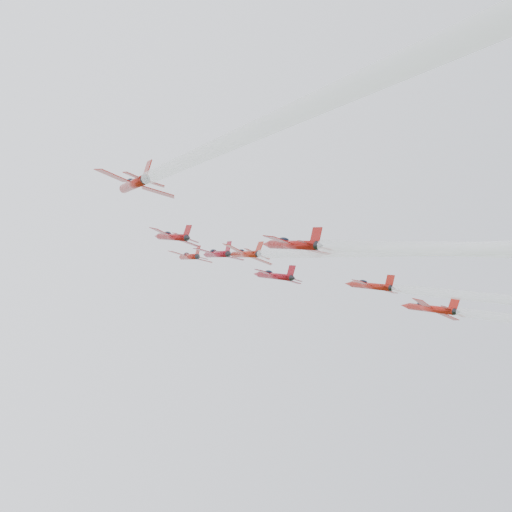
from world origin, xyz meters
TOP-DOWN VIEW (x-y plane):
  - jet_lead at (-0.41, 26.43)m, footprint 9.65×12.25m
  - jet_row2_left at (-11.77, 10.55)m, footprint 9.83×12.48m
  - jet_row2_center at (-2.53, 11.09)m, footprint 9.76×12.39m
  - jet_row2_right at (10.30, 11.61)m, footprint 10.21×12.96m
  - jet_center at (-2.82, -37.07)m, footprint 9.26×86.06m
  - jet_rear_farleft at (-29.94, -58.73)m, footprint 10.26×95.34m

SIDE VIEW (x-z plane):
  - jet_rear_farleft at x=-29.94m, z-range 92.14..152.20m
  - jet_center at x=-2.82m, z-range 108.55..162.76m
  - jet_row2_left at x=-11.77m, z-range 161.24..169.53m
  - jet_row2_center at x=-2.53m, z-range 161.60..169.83m
  - jet_row2_right at x=10.30m, z-range 161.74..170.35m
  - jet_lead at x=-0.41m, z-range 171.20..179.34m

